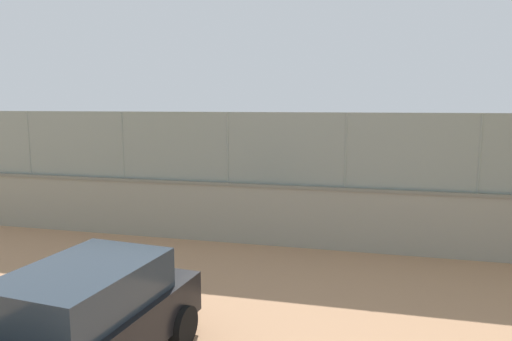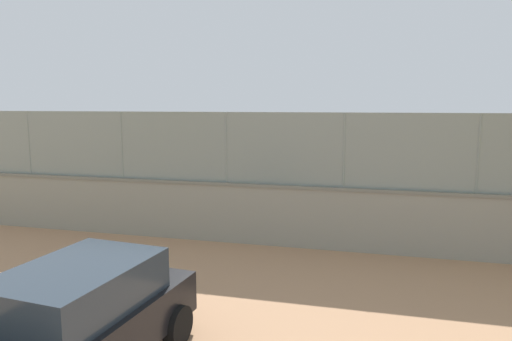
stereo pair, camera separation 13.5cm
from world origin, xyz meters
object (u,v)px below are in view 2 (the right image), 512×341
Objects in this scene: player_crossing_court at (210,187)px; player_baseline_waiting at (255,154)px; parked_car_black at (73,323)px; player_at_service_line at (336,158)px; sports_ball at (309,148)px.

player_baseline_waiting is at bearing -84.39° from player_crossing_court.
player_baseline_waiting is 18.73m from parked_car_black.
player_crossing_court is at bearing -79.43° from parked_car_black.
player_at_service_line is 1.07× the size of player_crossing_court.
player_baseline_waiting is 8.91m from player_crossing_court.
parked_car_black is at bearing 88.96° from sports_ball.
player_crossing_court is at bearing 68.98° from player_at_service_line.
player_baseline_waiting is at bearing -15.36° from sports_ball.
player_baseline_waiting is 1.15× the size of player_crossing_court.
player_at_service_line is at bearing -94.97° from parked_car_black.
player_at_service_line is 18.64m from parked_car_black.
sports_ball reaches higher than player_at_service_line.
player_crossing_court is (3.42, 8.90, -0.07)m from player_at_service_line.
player_at_service_line is at bearing -146.62° from sports_ball.
player_baseline_waiting is at bearing 0.41° from player_at_service_line.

